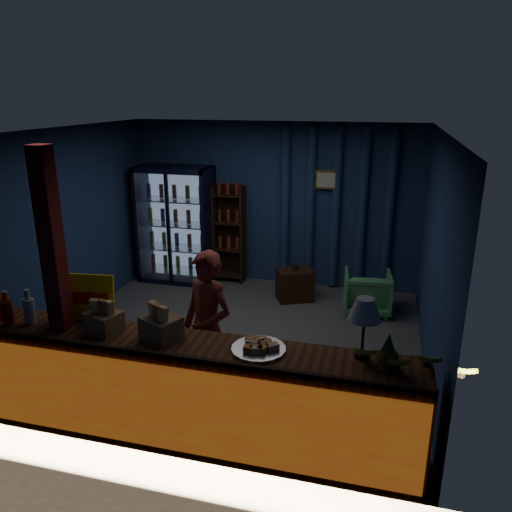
{
  "coord_description": "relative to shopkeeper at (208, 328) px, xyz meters",
  "views": [
    {
      "loc": [
        1.72,
        -5.46,
        3.0
      ],
      "look_at": [
        0.34,
        -0.2,
        1.22
      ],
      "focal_mm": 35.0,
      "sensor_mm": 36.0,
      "label": 1
    }
  ],
  "objects": [
    {
      "name": "green_chair",
      "position": [
        1.45,
        2.59,
        -0.49
      ],
      "size": [
        0.71,
        0.72,
        0.6
      ],
      "primitive_type": "imported",
      "rotation": [
        0.0,
        0.0,
        3.25
      ],
      "color": "#5BB66A",
      "rests_on": "ground"
    },
    {
      "name": "framed_picture",
      "position": [
        0.72,
        3.36,
        0.96
      ],
      "size": [
        0.36,
        0.04,
        0.28
      ],
      "color": "gold",
      "rests_on": "room_walls"
    },
    {
      "name": "table_lamp",
      "position": [
        1.51,
        -0.49,
        0.57
      ],
      "size": [
        0.26,
        0.26,
        0.52
      ],
      "color": "black",
      "rests_on": "counter"
    },
    {
      "name": "shopkeeper",
      "position": [
        0.0,
        0.0,
        0.0
      ],
      "size": [
        0.67,
        0.57,
        1.57
      ],
      "primitive_type": "imported",
      "rotation": [
        0.0,
        0.0,
        -0.39
      ],
      "color": "maroon",
      "rests_on": "ground"
    },
    {
      "name": "pineapple",
      "position": [
        1.71,
        -0.62,
        0.29
      ],
      "size": [
        0.17,
        0.17,
        0.3
      ],
      "color": "olive",
      "rests_on": "counter"
    },
    {
      "name": "room_walls",
      "position": [
        -0.13,
        1.27,
        0.78
      ],
      "size": [
        4.6,
        4.6,
        4.6
      ],
      "color": "navy",
      "rests_on": "ground"
    },
    {
      "name": "counter",
      "position": [
        -0.13,
        -0.64,
        -0.31
      ],
      "size": [
        4.4,
        0.57,
        0.99
      ],
      "color": "brown",
      "rests_on": "ground"
    },
    {
      "name": "yellow_sign",
      "position": [
        -1.05,
        -0.41,
        0.39
      ],
      "size": [
        0.56,
        0.18,
        0.44
      ],
      "color": "yellow",
      "rests_on": "counter"
    },
    {
      "name": "ground",
      "position": [
        -0.13,
        1.27,
        -0.79
      ],
      "size": [
        4.6,
        4.6,
        0.0
      ],
      "primitive_type": "plane",
      "color": "#515154",
      "rests_on": "ground"
    },
    {
      "name": "side_table",
      "position": [
        0.38,
        2.76,
        -0.55
      ],
      "size": [
        0.63,
        0.56,
        0.57
      ],
      "color": "#322010",
      "rests_on": "ground"
    },
    {
      "name": "support_post",
      "position": [
        -1.18,
        -0.63,
        0.51
      ],
      "size": [
        0.16,
        0.16,
        2.6
      ],
      "primitive_type": "cube",
      "color": "maroon",
      "rests_on": "ground"
    },
    {
      "name": "snack_box_left",
      "position": [
        -0.2,
        -0.6,
        0.28
      ],
      "size": [
        0.39,
        0.36,
        0.33
      ],
      "color": "#9C6B4B",
      "rests_on": "counter"
    },
    {
      "name": "curtain_folds",
      "position": [
        0.87,
        3.41,
        0.51
      ],
      "size": [
        1.74,
        0.14,
        2.5
      ],
      "color": "navy",
      "rests_on": "room_walls"
    },
    {
      "name": "banana_bunches",
      "position": [
        1.9,
        -0.58,
        0.24
      ],
      "size": [
        0.93,
        0.28,
        0.15
      ],
      "color": "gold",
      "rests_on": "counter"
    },
    {
      "name": "pastry_tray",
      "position": [
        0.67,
        -0.59,
        0.19
      ],
      "size": [
        0.46,
        0.46,
        0.08
      ],
      "color": "silver",
      "rests_on": "counter"
    },
    {
      "name": "snack_box_centre",
      "position": [
        -0.76,
        -0.61,
        0.27
      ],
      "size": [
        0.34,
        0.31,
        0.3
      ],
      "color": "#9C6B4B",
      "rests_on": "counter"
    },
    {
      "name": "soda_bottles",
      "position": [
        -1.69,
        -0.66,
        0.3
      ],
      "size": [
        0.45,
        0.18,
        0.34
      ],
      "color": "#B4230C",
      "rests_on": "counter"
    },
    {
      "name": "beverage_cooler",
      "position": [
        -1.68,
        3.18,
        0.15
      ],
      "size": [
        1.2,
        0.62,
        1.9
      ],
      "color": "black",
      "rests_on": "ground"
    },
    {
      "name": "bottle_shelf",
      "position": [
        -0.83,
        3.32,
        0.01
      ],
      "size": [
        0.5,
        0.28,
        1.6
      ],
      "color": "#322010",
      "rests_on": "ground"
    }
  ]
}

